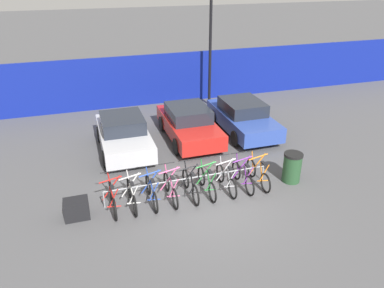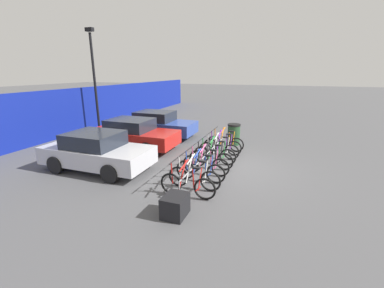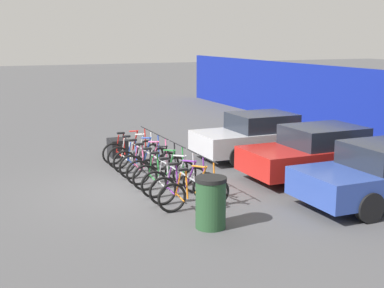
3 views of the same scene
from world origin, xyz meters
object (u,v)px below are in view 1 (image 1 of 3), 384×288
Objects in this scene: bicycle_red at (113,198)px; bicycle_white at (132,195)px; bicycle_orange at (258,174)px; bike_rack at (188,180)px; car_red at (189,123)px; bicycle_purple at (243,177)px; trash_bin at (292,167)px; bicycle_green at (207,183)px; car_blue at (243,117)px; lamp_post at (210,42)px; bicycle_pink at (171,189)px; bicycle_black at (190,185)px; cargo_crate at (77,209)px; car_silver at (123,134)px; bicycle_blue at (151,192)px; bicycle_silver at (226,179)px.

bicycle_red is 0.57m from bicycle_white.
bicycle_white is at bearing 178.14° from bicycle_orange.
car_red is at bearing 72.62° from bike_rack.
bicycle_purple is 1.73m from trash_bin.
bicycle_purple is (1.25, 0.00, 0.00)m from bicycle_green.
lamp_post is at bearing 92.50° from car_blue.
bicycle_pink is 6.02m from car_blue.
lamp_post is at bearing 79.88° from bicycle_orange.
car_blue is (3.68, 4.18, 0.31)m from bicycle_black.
bike_rack is 1.83m from bicycle_white.
bicycle_pink is 0.40× the size of car_blue.
trash_bin is at bearing 2.44° from bicycle_red.
bicycle_purple and bicycle_orange have the same top height.
bicycle_orange is at bearing -3.14° from bicycle_white.
cargo_crate is (-7.15, -4.26, -0.42)m from car_blue.
bicycle_pink and bicycle_purple have the same top height.
bike_rack is 0.64m from bicycle_pink.
car_silver reaches higher than bicycle_black.
bicycle_blue and bicycle_green have the same top height.
bicycle_white is 1.00× the size of bicycle_purple.
bicycle_purple is at bearing -4.65° from bike_rack.
bicycle_red is 4.21m from bicycle_purple.
car_blue is at bearing 52.64° from bicycle_black.
bicycle_silver is (1.24, -0.15, -0.12)m from bike_rack.
car_blue is at bearing 87.84° from trash_bin.
bicycle_orange is (2.39, -0.15, -0.12)m from bike_rack.
lamp_post reaches higher than bicycle_red.
bicycle_orange is 0.40× the size of car_blue.
cargo_crate is (-4.69, -4.24, -0.42)m from car_red.
lamp_post is (3.55, 7.83, 2.74)m from bike_rack.
bicycle_orange is 5.82m from cargo_crate.
bicycle_red is at bearing 176.86° from bicycle_white.
bicycle_pink is at bearing -177.99° from bicycle_silver.
bicycle_white is 1.00× the size of bicycle_black.
bicycle_orange is 8.55m from lamp_post.
bicycle_purple is (2.44, 0.00, 0.00)m from bicycle_pink.
cargo_crate is at bearing -177.06° from bicycle_silver.
car_red is 6.34m from cargo_crate.
lamp_post reaches higher than bicycle_pink.
lamp_post is 5.62× the size of trash_bin.
lamp_post reaches higher than bicycle_silver.
bicycle_purple is 2.44× the size of cargo_crate.
car_silver reaches higher than trash_bin.
bicycle_black reaches higher than cargo_crate.
bicycle_green is at bearing 1.09° from cargo_crate.
trash_bin is (4.76, -0.16, 0.14)m from bicycle_blue.
car_red is 5.13m from lamp_post.
bicycle_pink is 1.66× the size of trash_bin.
car_silver reaches higher than cargo_crate.
bicycle_red is at bearing -145.55° from car_blue.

